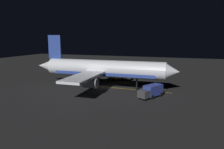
{
  "coord_description": "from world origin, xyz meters",
  "views": [
    {
      "loc": [
        47.47,
        18.93,
        12.37
      ],
      "look_at": [
        0.0,
        2.0,
        3.5
      ],
      "focal_mm": 33.37,
      "sensor_mm": 36.0,
      "label": 1
    }
  ],
  "objects_px": {
    "airliner": "(102,69)",
    "baggage_truck": "(151,91)",
    "catering_truck": "(120,76)",
    "traffic_cone_near_left": "(146,97)",
    "traffic_cone_near_right": "(145,85)",
    "ground_crew_worker": "(149,94)"
  },
  "relations": [
    {
      "from": "traffic_cone_near_left",
      "to": "traffic_cone_near_right",
      "type": "relative_size",
      "value": 1.0
    },
    {
      "from": "traffic_cone_near_right",
      "to": "ground_crew_worker",
      "type": "bearing_deg",
      "value": 14.5
    },
    {
      "from": "catering_truck",
      "to": "ground_crew_worker",
      "type": "xyz_separation_m",
      "value": [
        15.48,
        11.33,
        -0.43
      ]
    },
    {
      "from": "airliner",
      "to": "traffic_cone_near_left",
      "type": "height_order",
      "value": "airliner"
    },
    {
      "from": "catering_truck",
      "to": "traffic_cone_near_left",
      "type": "distance_m",
      "value": 19.47
    },
    {
      "from": "airliner",
      "to": "catering_truck",
      "type": "xyz_separation_m",
      "value": [
        -10.23,
        1.44,
        -3.41
      ]
    },
    {
      "from": "baggage_truck",
      "to": "traffic_cone_near_left",
      "type": "xyz_separation_m",
      "value": [
        1.13,
        -0.83,
        -1.08
      ]
    },
    {
      "from": "airliner",
      "to": "baggage_truck",
      "type": "bearing_deg",
      "value": 69.94
    },
    {
      "from": "traffic_cone_near_left",
      "to": "traffic_cone_near_right",
      "type": "xyz_separation_m",
      "value": [
        -11.79,
        -2.39,
        0.0
      ]
    },
    {
      "from": "airliner",
      "to": "baggage_truck",
      "type": "relative_size",
      "value": 5.83
    },
    {
      "from": "airliner",
      "to": "traffic_cone_near_left",
      "type": "bearing_deg",
      "value": 64.29
    },
    {
      "from": "airliner",
      "to": "catering_truck",
      "type": "distance_m",
      "value": 10.88
    },
    {
      "from": "traffic_cone_near_left",
      "to": "ground_crew_worker",
      "type": "bearing_deg",
      "value": 143.3
    },
    {
      "from": "baggage_truck",
      "to": "traffic_cone_near_left",
      "type": "distance_m",
      "value": 1.77
    },
    {
      "from": "baggage_truck",
      "to": "catering_truck",
      "type": "xyz_separation_m",
      "value": [
        -15.01,
        -11.66,
        -0.01
      ]
    },
    {
      "from": "catering_truck",
      "to": "traffic_cone_near_left",
      "type": "relative_size",
      "value": 10.94
    },
    {
      "from": "airliner",
      "to": "baggage_truck",
      "type": "height_order",
      "value": "airliner"
    },
    {
      "from": "ground_crew_worker",
      "to": "traffic_cone_near_right",
      "type": "distance_m",
      "value": 11.51
    },
    {
      "from": "catering_truck",
      "to": "ground_crew_worker",
      "type": "distance_m",
      "value": 19.19
    },
    {
      "from": "ground_crew_worker",
      "to": "traffic_cone_near_left",
      "type": "height_order",
      "value": "ground_crew_worker"
    },
    {
      "from": "ground_crew_worker",
      "to": "traffic_cone_near_right",
      "type": "bearing_deg",
      "value": -165.5
    },
    {
      "from": "baggage_truck",
      "to": "catering_truck",
      "type": "distance_m",
      "value": 19.01
    }
  ]
}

